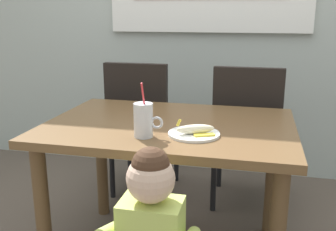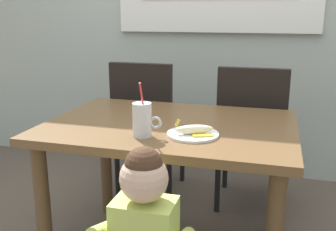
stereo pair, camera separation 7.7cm
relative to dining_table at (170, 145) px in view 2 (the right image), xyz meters
name	(u,v)px [view 2 (the right image)]	position (x,y,z in m)	size (l,w,h in m)	color
dining_table	(170,145)	(0.00, 0.00, 0.00)	(1.21, 0.86, 0.75)	brown
dining_chair_left	(147,121)	(-0.36, 0.68, -0.09)	(0.44, 0.45, 0.96)	black
dining_chair_right	(251,131)	(0.36, 0.65, -0.09)	(0.44, 0.44, 0.96)	black
toddler_standing	(145,230)	(0.08, -0.62, -0.11)	(0.33, 0.24, 0.84)	#3F4760
milk_cup	(142,122)	(-0.06, -0.24, 0.18)	(0.13, 0.09, 0.25)	silver
snack_plate	(193,134)	(0.15, -0.17, 0.12)	(0.23, 0.23, 0.01)	white
peeled_banana	(195,130)	(0.16, -0.18, 0.14)	(0.18, 0.13, 0.07)	#F4EAC6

